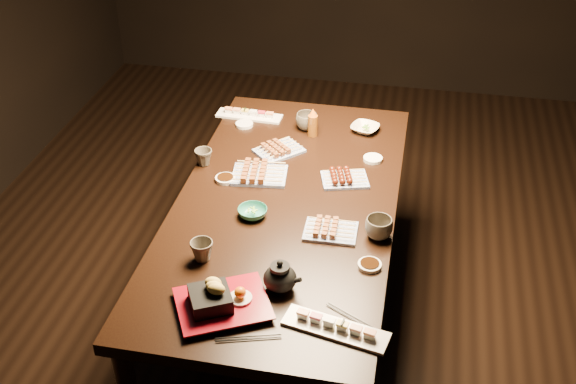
# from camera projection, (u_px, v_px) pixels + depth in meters

# --- Properties ---
(ground) EXTENTS (5.00, 5.00, 0.00)m
(ground) POSITION_uv_depth(u_px,v_px,m) (312.00, 298.00, 3.59)
(ground) COLOR black
(ground) RESTS_ON ground
(dining_table) EXTENTS (1.05, 1.87, 0.75)m
(dining_table) POSITION_uv_depth(u_px,v_px,m) (286.00, 272.00, 3.18)
(dining_table) COLOR black
(dining_table) RESTS_ON ground
(sushi_platter_near) EXTENTS (0.37, 0.17, 0.04)m
(sushi_platter_near) POSITION_uv_depth(u_px,v_px,m) (336.00, 325.00, 2.35)
(sushi_platter_near) COLOR white
(sushi_platter_near) RESTS_ON dining_table
(sushi_platter_far) EXTENTS (0.33, 0.10, 0.04)m
(sushi_platter_far) POSITION_uv_depth(u_px,v_px,m) (249.00, 113.00, 3.57)
(sushi_platter_far) COLOR white
(sushi_platter_far) RESTS_ON dining_table
(yakitori_plate_center) EXTENTS (0.25, 0.19, 0.06)m
(yakitori_plate_center) POSITION_uv_depth(u_px,v_px,m) (259.00, 171.00, 3.11)
(yakitori_plate_center) COLOR #828EB6
(yakitori_plate_center) RESTS_ON dining_table
(yakitori_plate_right) EXTENTS (0.21, 0.15, 0.05)m
(yakitori_plate_right) POSITION_uv_depth(u_px,v_px,m) (331.00, 227.00, 2.78)
(yakitori_plate_right) COLOR #828EB6
(yakitori_plate_right) RESTS_ON dining_table
(yakitori_plate_left) EXTENTS (0.25, 0.25, 0.05)m
(yakitori_plate_left) POSITION_uv_depth(u_px,v_px,m) (279.00, 147.00, 3.29)
(yakitori_plate_left) COLOR #828EB6
(yakitori_plate_left) RESTS_ON dining_table
(tsukune_plate) EXTENTS (0.23, 0.19, 0.05)m
(tsukune_plate) POSITION_uv_depth(u_px,v_px,m) (345.00, 176.00, 3.09)
(tsukune_plate) COLOR #828EB6
(tsukune_plate) RESTS_ON dining_table
(edamame_bowl_green) EXTENTS (0.15, 0.15, 0.04)m
(edamame_bowl_green) POSITION_uv_depth(u_px,v_px,m) (253.00, 212.00, 2.88)
(edamame_bowl_green) COLOR #277966
(edamame_bowl_green) RESTS_ON dining_table
(edamame_bowl_cream) EXTENTS (0.16, 0.16, 0.03)m
(edamame_bowl_cream) POSITION_uv_depth(u_px,v_px,m) (365.00, 128.00, 3.45)
(edamame_bowl_cream) COLOR beige
(edamame_bowl_cream) RESTS_ON dining_table
(tempura_tray) EXTENTS (0.39, 0.36, 0.11)m
(tempura_tray) POSITION_uv_depth(u_px,v_px,m) (222.00, 296.00, 2.42)
(tempura_tray) COLOR black
(tempura_tray) RESTS_ON dining_table
(teacup_near_left) EXTENTS (0.10, 0.10, 0.08)m
(teacup_near_left) POSITION_uv_depth(u_px,v_px,m) (202.00, 251.00, 2.64)
(teacup_near_left) COLOR #494338
(teacup_near_left) RESTS_ON dining_table
(teacup_mid_right) EXTENTS (0.12, 0.12, 0.08)m
(teacup_mid_right) POSITION_uv_depth(u_px,v_px,m) (379.00, 228.00, 2.75)
(teacup_mid_right) COLOR #494338
(teacup_mid_right) RESTS_ON dining_table
(teacup_far_left) EXTENTS (0.09, 0.09, 0.07)m
(teacup_far_left) POSITION_uv_depth(u_px,v_px,m) (204.00, 157.00, 3.19)
(teacup_far_left) COLOR #494338
(teacup_far_left) RESTS_ON dining_table
(teacup_far_right) EXTENTS (0.13, 0.13, 0.08)m
(teacup_far_right) POSITION_uv_depth(u_px,v_px,m) (307.00, 121.00, 3.46)
(teacup_far_right) COLOR #494338
(teacup_far_right) RESTS_ON dining_table
(teapot) EXTENTS (0.16, 0.16, 0.12)m
(teapot) POSITION_uv_depth(u_px,v_px,m) (280.00, 275.00, 2.50)
(teapot) COLOR black
(teapot) RESTS_ON dining_table
(condiment_bottle) EXTENTS (0.06, 0.06, 0.14)m
(condiment_bottle) POSITION_uv_depth(u_px,v_px,m) (313.00, 122.00, 3.39)
(condiment_bottle) COLOR brown
(condiment_bottle) RESTS_ON dining_table
(sauce_dish_west) EXTENTS (0.12, 0.12, 0.02)m
(sauce_dish_west) POSITION_uv_depth(u_px,v_px,m) (225.00, 179.00, 3.10)
(sauce_dish_west) COLOR white
(sauce_dish_west) RESTS_ON dining_table
(sauce_dish_east) EXTENTS (0.12, 0.12, 0.02)m
(sauce_dish_east) POSITION_uv_depth(u_px,v_px,m) (373.00, 159.00, 3.24)
(sauce_dish_east) COLOR white
(sauce_dish_east) RESTS_ON dining_table
(sauce_dish_se) EXTENTS (0.11, 0.11, 0.02)m
(sauce_dish_se) POSITION_uv_depth(u_px,v_px,m) (370.00, 265.00, 2.62)
(sauce_dish_se) COLOR white
(sauce_dish_se) RESTS_ON dining_table
(sauce_dish_nw) EXTENTS (0.10, 0.10, 0.01)m
(sauce_dish_nw) POSITION_uv_depth(u_px,v_px,m) (244.00, 124.00, 3.51)
(sauce_dish_nw) COLOR white
(sauce_dish_nw) RESTS_ON dining_table
(chopsticks_near) EXTENTS (0.21, 0.08, 0.01)m
(chopsticks_near) POSITION_uv_depth(u_px,v_px,m) (248.00, 338.00, 2.33)
(chopsticks_near) COLOR black
(chopsticks_near) RESTS_ON dining_table
(chopsticks_se) EXTENTS (0.18, 0.11, 0.01)m
(chopsticks_se) POSITION_uv_depth(u_px,v_px,m) (351.00, 317.00, 2.41)
(chopsticks_se) COLOR black
(chopsticks_se) RESTS_ON dining_table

